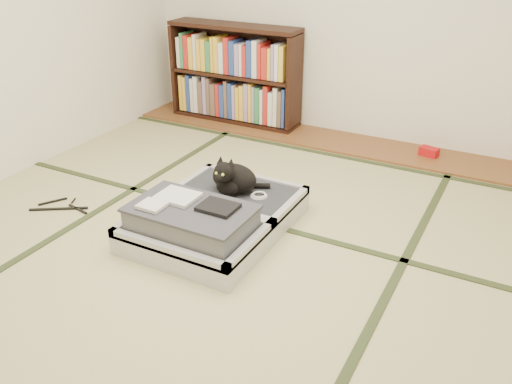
% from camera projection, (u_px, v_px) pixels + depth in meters
% --- Properties ---
extents(floor, '(4.50, 4.50, 0.00)m').
position_uv_depth(floor, '(221.00, 250.00, 3.25)').
color(floor, tan).
rests_on(floor, ground).
extents(wood_strip, '(4.00, 0.50, 0.02)m').
position_uv_depth(wood_strip, '(338.00, 142.00, 4.82)').
color(wood_strip, brown).
rests_on(wood_strip, ground).
extents(red_item, '(0.17, 0.12, 0.07)m').
position_uv_depth(red_item, '(429.00, 152.00, 4.50)').
color(red_item, '#B30E12').
rests_on(red_item, wood_strip).
extents(tatami_borders, '(4.00, 4.50, 0.01)m').
position_uv_depth(tatami_borders, '(260.00, 215.00, 3.64)').
color(tatami_borders, '#2D381E').
rests_on(tatami_borders, ground).
extents(bookcase, '(1.28, 0.29, 0.92)m').
position_uv_depth(bookcase, '(235.00, 76.00, 5.14)').
color(bookcase, black).
rests_on(bookcase, wood_strip).
extents(suitcase, '(0.81, 1.08, 0.32)m').
position_uv_depth(suitcase, '(212.00, 218.00, 3.38)').
color(suitcase, silver).
rests_on(suitcase, floor).
extents(cat, '(0.36, 0.36, 0.29)m').
position_uv_depth(cat, '(232.00, 178.00, 3.54)').
color(cat, black).
rests_on(cat, suitcase).
extents(cable_coil, '(0.11, 0.11, 0.03)m').
position_uv_depth(cable_coil, '(259.00, 195.00, 3.53)').
color(cable_coil, white).
rests_on(cable_coil, suitcase).
extents(hanger, '(0.39, 0.29, 0.01)m').
position_uv_depth(hanger, '(62.00, 207.00, 3.73)').
color(hanger, black).
rests_on(hanger, floor).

